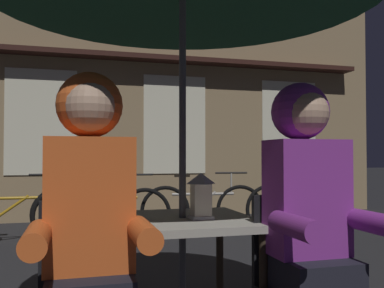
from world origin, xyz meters
The scene contains 11 objects.
cafe_table centered at (0.00, 0.00, 0.64)m, with size 0.72×0.72×0.74m.
lantern centered at (0.08, -0.07, 0.86)m, with size 0.11×0.11×0.23m.
chair_right centered at (0.48, -0.37, 0.49)m, with size 0.40×0.40×0.87m.
person_left_hooded centered at (-0.48, -0.43, 0.85)m, with size 0.45×0.56×1.40m.
person_right_hooded centered at (0.48, -0.43, 0.85)m, with size 0.45×0.56×1.40m.
shopfront_building centered at (0.05, 5.40, 3.09)m, with size 10.00×0.93×6.20m.
bicycle_second centered at (-1.24, 3.44, 0.35)m, with size 1.68×0.08×0.84m.
bicycle_third centered at (-0.20, 3.19, 0.35)m, with size 1.67×0.25×0.84m.
bicycle_fourth centered at (1.13, 3.36, 0.35)m, with size 1.67×0.25×0.84m.
bicycle_fifth centered at (2.54, 3.25, 0.35)m, with size 1.68×0.08×0.84m.
potted_plant centered at (3.10, 4.44, 0.54)m, with size 0.60×0.60×0.92m.
Camera 1 is at (-0.54, -2.14, 1.06)m, focal length 40.04 mm.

